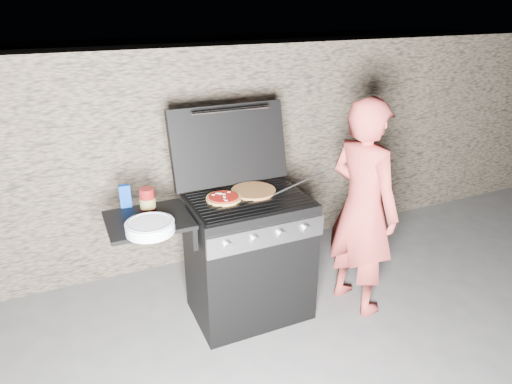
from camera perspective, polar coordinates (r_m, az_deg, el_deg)
name	(u,v)px	position (r m, az deg, el deg)	size (l,w,h in m)	color
ground	(250,310)	(3.50, -0.77, -14.58)	(50.00, 50.00, 0.00)	slate
stone_wall	(201,154)	(3.95, -6.91, 4.72)	(8.00, 0.35, 1.80)	#7C6A53
gas_grill	(216,266)	(3.16, -5.03, -9.14)	(1.34, 0.79, 0.91)	black
pizza_topped	(224,198)	(3.02, -4.06, -0.69)	(0.23, 0.23, 0.03)	tan
pizza_plain	(253,191)	(3.13, -0.32, 0.15)	(0.31, 0.31, 0.02)	tan
sauce_jar	(147,199)	(2.93, -13.42, -0.90)	(0.10, 0.10, 0.15)	maroon
blue_carton	(125,196)	(3.02, -16.03, -0.48)	(0.07, 0.04, 0.15)	#073396
plate_stack	(150,227)	(2.68, -13.10, -4.30)	(0.28, 0.28, 0.06)	white
person	(362,208)	(3.27, 13.17, -1.97)	(0.57, 0.38, 1.57)	#BE413B
tongs	(297,184)	(3.16, 5.20, 1.04)	(0.01, 0.01, 0.46)	black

